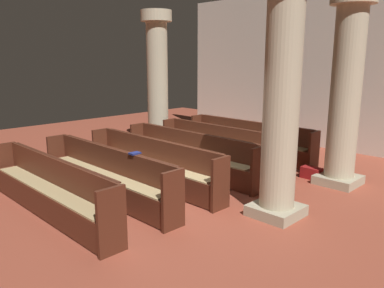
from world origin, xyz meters
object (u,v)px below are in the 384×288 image
pew_row_0 (249,139)px  pew_row_3 (152,162)px  pillar_aisle_side (346,87)px  hymn_book (135,153)px  pew_row_5 (49,186)px  pillar_far_side (157,78)px  pew_row_2 (190,153)px  kneeler_box_red (311,173)px  pew_row_1 (222,145)px  lectern (285,137)px  pew_row_4 (106,173)px  pillar_aisle_rear (282,95)px

pew_row_0 → pew_row_3: same height
pillar_aisle_side → hymn_book: 4.35m
pew_row_5 → pillar_far_side: size_ratio=0.98×
pew_row_2 → hymn_book: bearing=-71.9°
pillar_far_side → kneeler_box_red: 5.12m
pew_row_0 → pillar_aisle_side: bearing=-10.2°
pew_row_5 → hymn_book: size_ratio=20.02×
pillar_aisle_side → pillar_far_side: bearing=-175.7°
pew_row_2 → pillar_far_side: pillar_far_side is taller
pew_row_1 → lectern: size_ratio=3.51×
pew_row_5 → pillar_far_side: pillar_far_side is taller
pew_row_3 → hymn_book: bearing=-54.2°
lectern → pew_row_3: bearing=-95.6°
pew_row_4 → pew_row_5: size_ratio=1.00×
pew_row_1 → kneeler_box_red: pew_row_1 is taller
pew_row_2 → pew_row_0: bearing=90.0°
pillar_aisle_side → pillar_far_side: (-5.32, -0.40, 0.00)m
pew_row_0 → pillar_aisle_side: (2.69, -0.48, 1.51)m
pew_row_0 → pew_row_3: 3.27m
pew_row_5 → pillar_far_side: bearing=119.9°
pew_row_4 → lectern: 5.50m
pew_row_3 → kneeler_box_red: size_ratio=8.79×
pew_row_4 → pillar_far_side: 4.62m
pew_row_0 → pillar_aisle_rear: 4.18m
pew_row_3 → hymn_book: (0.65, -0.90, 0.45)m
pillar_aisle_rear → pew_row_2: bearing=166.7°
pew_row_1 → kneeler_box_red: 2.21m
pew_row_0 → pew_row_4: (0.00, -4.36, 0.00)m
pillar_far_side → pillar_aisle_rear: size_ratio=1.00×
pew_row_4 → pillar_aisle_side: (2.69, 3.88, 1.51)m
hymn_book → pew_row_5: bearing=-117.0°
pew_row_0 → pillar_aisle_side: size_ratio=0.98×
pillar_aisle_rear → kneeler_box_red: size_ratio=8.95×
pew_row_3 → pew_row_5: bearing=-90.0°
pillar_far_side → pillar_aisle_rear: (5.32, -1.94, 0.00)m
pew_row_4 → pillar_aisle_rear: pillar_aisle_rear is taller
pew_row_5 → kneeler_box_red: bearing=66.8°
pew_row_4 → pew_row_2: bearing=90.0°
lectern → kneeler_box_red: size_ratio=2.51×
pew_row_2 → lectern: bearing=82.6°
pillar_aisle_side → kneeler_box_red: bearing=-174.4°
pillar_aisle_side → kneeler_box_red: pillar_aisle_side is taller
pillar_aisle_side → hymn_book: (-2.03, -3.70, -1.05)m
pew_row_3 → pillar_aisle_side: (2.69, 2.79, 1.51)m
pew_row_4 → lectern: (0.43, 5.48, -0.04)m
kneeler_box_red → hymn_book: bearing=-111.8°
pew_row_3 → hymn_book: hymn_book is taller
pew_row_0 → pew_row_1: 1.09m
pew_row_5 → kneeler_box_red: pew_row_5 is taller
pew_row_1 → pew_row_4: same height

